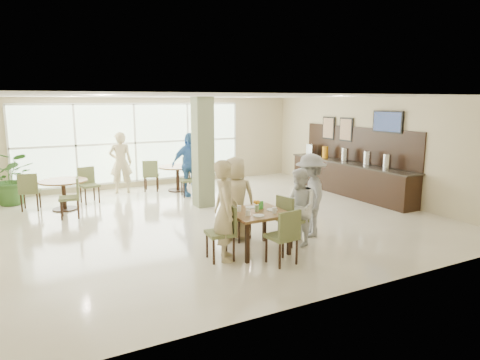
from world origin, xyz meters
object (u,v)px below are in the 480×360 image
teen_standing (310,195)px  adult_a (189,164)px  potted_plant (12,178)px  teen_left (226,210)px  main_table (257,216)px  adult_standing (121,163)px  adult_b (202,162)px  round_table_left (63,187)px  teen_right (299,207)px  round_table_right (177,172)px  buffet_counter (349,176)px  teen_far (235,198)px

teen_standing → adult_a: size_ratio=0.93×
potted_plant → teen_left: teen_left is taller
main_table → adult_standing: 6.26m
teen_standing → adult_b: size_ratio=1.02×
round_table_left → adult_a: (3.37, 0.04, 0.32)m
teen_right → adult_b: size_ratio=0.89×
main_table → teen_standing: 1.45m
round_table_left → teen_standing: teen_standing is taller
round_table_right → buffet_counter: bearing=-33.7°
teen_left → adult_a: adult_a is taller
round_table_left → teen_right: 6.13m
teen_standing → buffet_counter: bearing=150.2°
teen_left → adult_b: bearing=0.2°
round_table_right → teen_left: teen_left is taller
adult_standing → adult_a: bearing=152.6°
adult_standing → teen_standing: bearing=122.4°
main_table → teen_left: bearing=-172.9°
adult_standing → round_table_left: bearing=46.8°
potted_plant → adult_a: size_ratio=0.77×
teen_standing → round_table_right: bearing=-148.5°
round_table_left → adult_standing: bearing=37.0°
potted_plant → adult_b: adult_b is taller
round_table_left → buffet_counter: bearing=-14.7°
buffet_counter → potted_plant: bearing=159.7°
potted_plant → teen_standing: size_ratio=0.83×
round_table_right → potted_plant: potted_plant is taller
teen_right → adult_a: size_ratio=0.81×
teen_right → adult_a: 4.98m
round_table_right → teen_far: teen_far is taller
main_table → adult_b: (1.36, 5.70, 0.16)m
adult_b → adult_standing: size_ratio=0.91×
round_table_right → buffet_counter: buffet_counter is taller
teen_standing → adult_standing: adult_standing is taller
round_table_left → round_table_right: bearing=14.5°
adult_a → teen_far: bearing=-104.4°
adult_a → teen_right: bearing=-92.4°
main_table → round_table_right: (0.55, 5.73, -0.08)m
buffet_counter → teen_far: bearing=-156.6°
main_table → teen_right: bearing=-3.4°
adult_standing → potted_plant: bearing=11.1°
adult_standing → adult_b: bearing=178.7°
teen_standing → adult_a: bearing=-147.7°
round_table_right → adult_b: 0.84m
main_table → buffet_counter: buffet_counter is taller
teen_standing → adult_b: bearing=-156.9°
adult_b → teen_far: bearing=-6.0°
round_table_right → main_table: bearing=-95.5°
main_table → adult_standing: adult_standing is taller
main_table → teen_left: teen_left is taller
adult_a → adult_standing: bearing=137.2°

